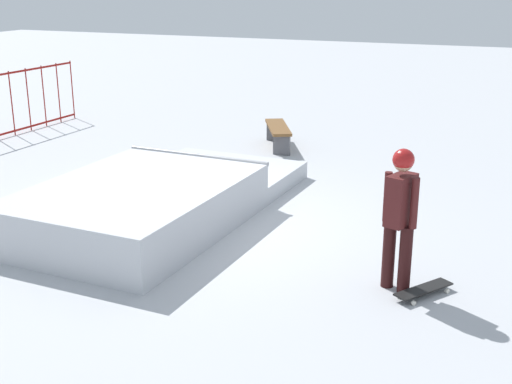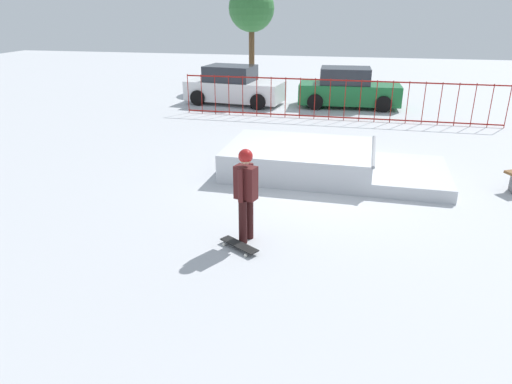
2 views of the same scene
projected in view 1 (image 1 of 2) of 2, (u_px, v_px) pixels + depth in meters
ground_plane at (211, 223)px, 10.20m from camera, size 60.00×60.00×0.00m
skate_ramp at (155, 200)px, 10.27m from camera, size 5.48×2.78×0.74m
skater at (400, 209)px, 7.76m from camera, size 0.43×0.42×1.73m
skateboard at (424, 290)px, 7.87m from camera, size 0.78×0.61×0.09m
park_bench at (278, 131)px, 14.65m from camera, size 1.60×1.10×0.48m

